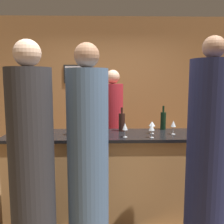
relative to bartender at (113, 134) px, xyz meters
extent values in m
plane|color=brown|center=(-0.04, -0.72, -0.84)|extent=(14.00, 14.00, 0.00)
cube|color=olive|center=(-0.04, 1.14, 0.56)|extent=(8.00, 0.06, 2.80)
cube|color=black|center=(-0.66, 1.10, 0.91)|extent=(0.44, 0.02, 0.34)
cube|color=silver|center=(-0.66, 1.09, 0.91)|extent=(0.39, 0.00, 0.29)
cube|color=#B27F4C|center=(-0.04, -0.72, -0.36)|extent=(2.43, 0.57, 0.96)
cube|color=black|center=(-0.04, -0.72, 0.14)|extent=(2.49, 0.63, 0.03)
cylinder|color=maroon|center=(0.00, 0.00, -0.05)|extent=(0.31, 0.31, 1.58)
sphere|color=tan|center=(0.00, 0.00, 0.85)|extent=(0.20, 0.20, 0.20)
cylinder|color=#4C6B93|center=(-0.27, -1.41, 0.03)|extent=(0.38, 0.38, 1.74)
sphere|color=#A37556|center=(-0.27, -1.41, 1.01)|extent=(0.22, 0.22, 0.22)
cylinder|color=#2D2D33|center=(-0.74, -1.53, 0.03)|extent=(0.39, 0.39, 1.74)
sphere|color=beige|center=(-0.74, -1.53, 1.02)|extent=(0.23, 0.23, 0.23)
cylinder|color=#1E234C|center=(0.81, -1.50, 0.07)|extent=(0.38, 0.38, 1.82)
sphere|color=#A37556|center=(0.81, -1.50, 1.07)|extent=(0.19, 0.19, 0.19)
cylinder|color=black|center=(0.64, -0.46, 0.27)|extent=(0.07, 0.07, 0.22)
cylinder|color=black|center=(0.64, -0.46, 0.43)|extent=(0.03, 0.03, 0.08)
cylinder|color=black|center=(-0.49, -0.78, 0.27)|extent=(0.08, 0.08, 0.22)
cylinder|color=black|center=(-0.49, -0.78, 0.41)|extent=(0.03, 0.03, 0.08)
cylinder|color=black|center=(0.10, -0.55, 0.27)|extent=(0.08, 0.08, 0.22)
cylinder|color=black|center=(0.10, -0.55, 0.42)|extent=(0.03, 0.03, 0.07)
cylinder|color=silver|center=(0.69, -0.76, 0.16)|extent=(0.05, 0.05, 0.00)
cylinder|color=silver|center=(0.69, -0.76, 0.21)|extent=(0.01, 0.01, 0.09)
cone|color=silver|center=(0.69, -0.76, 0.29)|extent=(0.06, 0.06, 0.07)
cylinder|color=silver|center=(-0.41, -0.98, 0.16)|extent=(0.05, 0.05, 0.00)
cylinder|color=silver|center=(-0.41, -0.98, 0.21)|extent=(0.01, 0.01, 0.08)
cone|color=silver|center=(-0.41, -0.98, 0.29)|extent=(0.06, 0.06, 0.08)
cylinder|color=silver|center=(0.11, -0.90, 0.16)|extent=(0.05, 0.05, 0.00)
cylinder|color=silver|center=(0.11, -0.90, 0.21)|extent=(0.01, 0.01, 0.08)
cone|color=silver|center=(0.11, -0.90, 0.29)|extent=(0.06, 0.06, 0.08)
cylinder|color=silver|center=(1.02, -0.73, 0.16)|extent=(0.05, 0.05, 0.00)
cylinder|color=silver|center=(1.02, -0.73, 0.22)|extent=(0.01, 0.01, 0.10)
cone|color=silver|center=(1.02, -0.73, 0.30)|extent=(0.07, 0.07, 0.06)
cylinder|color=silver|center=(0.45, -0.71, 0.16)|extent=(0.05, 0.05, 0.00)
cylinder|color=silver|center=(0.45, -0.71, 0.21)|extent=(0.01, 0.01, 0.09)
cone|color=silver|center=(0.45, -0.71, 0.28)|extent=(0.08, 0.08, 0.06)
cylinder|color=silver|center=(0.41, -0.93, 0.16)|extent=(0.05, 0.05, 0.00)
cylinder|color=silver|center=(0.41, -0.93, 0.21)|extent=(0.01, 0.01, 0.08)
cone|color=silver|center=(0.41, -0.93, 0.28)|extent=(0.07, 0.07, 0.08)
camera|label=1|loc=(-0.10, -3.63, 0.80)|focal=40.00mm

